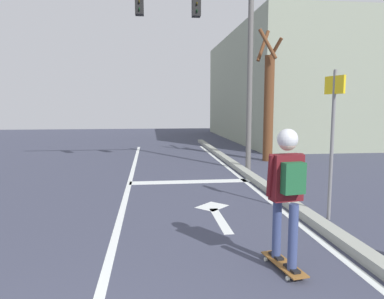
{
  "coord_description": "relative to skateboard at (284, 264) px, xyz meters",
  "views": [
    {
      "loc": [
        0.52,
        -1.27,
        1.96
      ],
      "look_at": [
        1.35,
        5.78,
        1.1
      ],
      "focal_mm": 33.49,
      "sensor_mm": 36.0,
      "label": 1
    }
  ],
  "objects": [
    {
      "name": "lane_line_center",
      "position": [
        -2.13,
        3.31,
        -0.06
      ],
      "size": [
        0.12,
        20.0,
        0.01
      ],
      "primitive_type": "cube",
      "color": "silver",
      "rests_on": "ground"
    },
    {
      "name": "lane_line_curbside",
      "position": [
        0.88,
        3.31,
        -0.06
      ],
      "size": [
        0.12,
        20.0,
        0.01
      ],
      "primitive_type": "cube",
      "color": "silver",
      "rests_on": "ground"
    },
    {
      "name": "stop_bar",
      "position": [
        -0.55,
        5.12,
        -0.06
      ],
      "size": [
        3.15,
        0.4,
        0.01
      ],
      "primitive_type": "cube",
      "color": "silver",
      "rests_on": "ground"
    },
    {
      "name": "lane_arrow_stem",
      "position": [
        -0.39,
        1.93,
        -0.06
      ],
      "size": [
        0.16,
        1.4,
        0.01
      ],
      "primitive_type": "cube",
      "color": "silver",
      "rests_on": "ground"
    },
    {
      "name": "lane_arrow_head",
      "position": [
        -0.39,
        2.78,
        -0.06
      ],
      "size": [
        0.71,
        0.71,
        0.01
      ],
      "primitive_type": "cube",
      "rotation": [
        0.0,
        0.0,
        0.79
      ],
      "color": "silver",
      "rests_on": "ground"
    },
    {
      "name": "curb_strip",
      "position": [
        1.13,
        3.31,
        0.01
      ],
      "size": [
        0.24,
        24.0,
        0.14
      ],
      "primitive_type": "cube",
      "color": "#979B91",
      "rests_on": "ground"
    },
    {
      "name": "skateboard",
      "position": [
        0.0,
        0.0,
        0.0
      ],
      "size": [
        0.33,
        0.8,
        0.08
      ],
      "color": "brown",
      "rests_on": "ground"
    },
    {
      "name": "skater",
      "position": [
        0.0,
        -0.02,
        1.04
      ],
      "size": [
        0.45,
        0.61,
        1.63
      ],
      "color": "navy",
      "rests_on": "skateboard"
    },
    {
      "name": "traffic_signal_mast",
      "position": [
        0.13,
        6.62,
        3.88
      ],
      "size": [
        4.93,
        0.34,
        5.6
      ],
      "color": "#5E5B58",
      "rests_on": "ground"
    },
    {
      "name": "street_sign_post",
      "position": [
        1.48,
        1.75,
        1.59
      ],
      "size": [
        0.15,
        0.44,
        2.56
      ],
      "color": "slate",
      "rests_on": "ground"
    },
    {
      "name": "roadside_tree",
      "position": [
        2.6,
        8.39,
        2.0
      ],
      "size": [
        0.95,
        0.98,
        4.64
      ],
      "color": "brown",
      "rests_on": "ground"
    },
    {
      "name": "building_block",
      "position": [
        7.26,
        16.63,
        2.97
      ],
      "size": [
        8.47,
        13.35,
        6.07
      ],
      "primitive_type": "cube",
      "color": "gray",
      "rests_on": "ground"
    }
  ]
}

